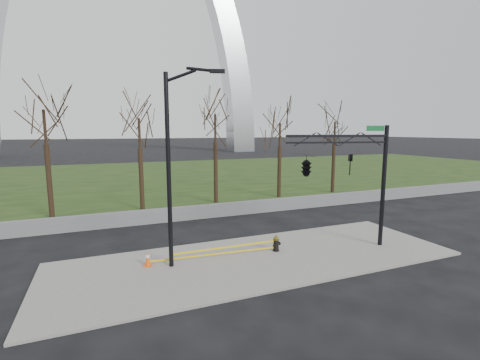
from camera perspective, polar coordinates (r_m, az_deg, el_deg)
name	(u,v)px	position (r m, az deg, el deg)	size (l,w,h in m)	color
ground	(259,260)	(15.59, 3.30, -13.31)	(500.00, 500.00, 0.00)	black
sidewalk	(259,259)	(15.57, 3.30, -13.14)	(18.00, 6.00, 0.10)	slate
grass_strip	(157,176)	(43.88, -13.89, 0.60)	(120.00, 40.00, 0.06)	#193112
guardrail	(207,211)	(22.60, -5.53, -5.26)	(60.00, 0.30, 0.90)	#59595B
gateway_arch	(122,15)	(92.24, -19.27, 24.75)	(66.00, 6.00, 65.00)	#B7BABF
tree_row	(140,156)	(25.24, -16.51, 3.89)	(38.50, 4.00, 7.88)	black
fire_hydrant	(276,244)	(16.35, 6.12, -10.62)	(0.48, 0.31, 0.76)	black
traffic_cone	(148,259)	(15.09, -15.29, -12.74)	(0.40, 0.40, 0.60)	#EC4E0C
street_light	(174,157)	(13.87, -11.08, 3.83)	(2.32, 0.91, 8.21)	black
traffic_signal_mast	(322,165)	(16.17, 13.63, 2.42)	(5.01, 2.54, 6.00)	black
caution_tape	(221,251)	(15.43, -3.27, -11.85)	(5.85, 0.46, 0.40)	yellow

